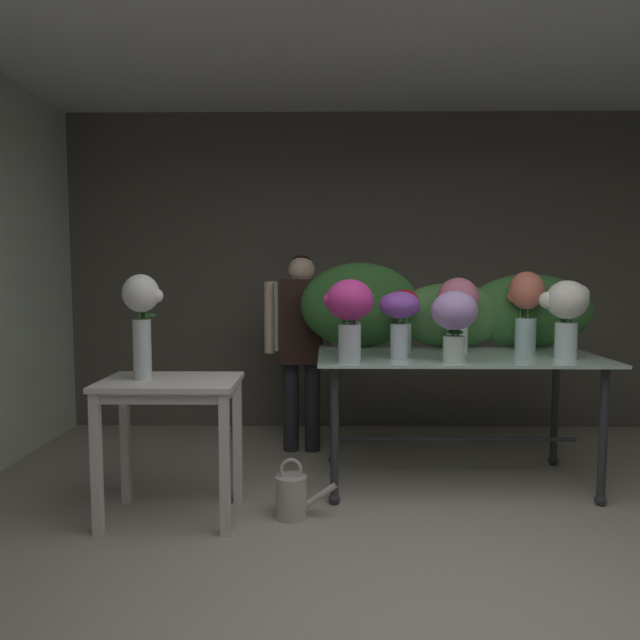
{
  "coord_description": "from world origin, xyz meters",
  "views": [
    {
      "loc": [
        -0.52,
        -1.93,
        1.39
      ],
      "look_at": [
        -0.56,
        1.58,
        1.1
      ],
      "focal_mm": 32.52,
      "sensor_mm": 36.0,
      "label": 1
    }
  ],
  "objects": [
    {
      "name": "vase_lilac_stock",
      "position": [
        0.22,
        1.46,
        1.13
      ],
      "size": [
        0.27,
        0.27,
        0.42
      ],
      "color": "silver",
      "rests_on": "display_table_glass"
    },
    {
      "name": "vase_coral_ranunculus",
      "position": [
        0.82,
        1.98,
        1.17
      ],
      "size": [
        0.24,
        0.23,
        0.54
      ],
      "color": "silver",
      "rests_on": "display_table_glass"
    },
    {
      "name": "foliage_backdrop",
      "position": [
        0.29,
        2.16,
        1.12
      ],
      "size": [
        2.07,
        0.29,
        0.6
      ],
      "color": "#2D6028",
      "rests_on": "display_table_glass"
    },
    {
      "name": "display_table_glass",
      "position": [
        0.32,
        1.81,
        0.72
      ],
      "size": [
        1.79,
        0.93,
        0.86
      ],
      "color": "silver",
      "rests_on": "ground"
    },
    {
      "name": "vase_ivory_roses",
      "position": [
        0.94,
        1.61,
        1.16
      ],
      "size": [
        0.29,
        0.25,
        0.48
      ],
      "color": "silver",
      "rests_on": "display_table_glass"
    },
    {
      "name": "wall_back",
      "position": [
        0.0,
        3.27,
        1.39
      ],
      "size": [
        5.73,
        0.12,
        2.78
      ],
      "primitive_type": "cube",
      "color": "#5B564C",
      "rests_on": "ground"
    },
    {
      "name": "side_table_white",
      "position": [
        -1.4,
        1.24,
        0.68
      ],
      "size": [
        0.76,
        0.52,
        0.8
      ],
      "color": "silver",
      "rests_on": "ground"
    },
    {
      "name": "vase_fuchsia_snapdragons",
      "position": [
        -0.36,
        1.74,
        1.12
      ],
      "size": [
        0.2,
        0.18,
        0.44
      ],
      "color": "silver",
      "rests_on": "display_table_glass"
    },
    {
      "name": "ground_plane",
      "position": [
        0.0,
        1.64,
        0.0
      ],
      "size": [
        7.45,
        7.45,
        0.0
      ],
      "primitive_type": "plane",
      "color": "#9E9384"
    },
    {
      "name": "florist",
      "position": [
        -0.72,
        2.49,
        0.93
      ],
      "size": [
        0.57,
        0.24,
        1.52
      ],
      "color": "#232328",
      "rests_on": "ground"
    },
    {
      "name": "ceiling_slab",
      "position": [
        0.0,
        1.64,
        2.84
      ],
      "size": [
        5.85,
        3.39,
        0.12
      ],
      "primitive_type": "cube",
      "color": "silver",
      "rests_on": "wall_back"
    },
    {
      "name": "vase_crimson_tulips",
      "position": [
        -0.01,
        1.92,
        1.12
      ],
      "size": [
        0.2,
        0.2,
        0.42
      ],
      "color": "silver",
      "rests_on": "display_table_glass"
    },
    {
      "name": "vase_white_roses_tall",
      "position": [
        -1.55,
        1.24,
        1.16
      ],
      "size": [
        0.22,
        0.2,
        0.58
      ],
      "color": "silver",
      "rests_on": "side_table_white"
    },
    {
      "name": "watering_can",
      "position": [
        -0.72,
        1.25,
        0.13
      ],
      "size": [
        0.35,
        0.18,
        0.34
      ],
      "color": "#B7B2A8",
      "rests_on": "ground"
    },
    {
      "name": "vase_rosy_peonies",
      "position": [
        0.34,
        1.89,
        1.17
      ],
      "size": [
        0.27,
        0.27,
        0.5
      ],
      "color": "silver",
      "rests_on": "display_table_glass"
    },
    {
      "name": "vase_violet_anemones",
      "position": [
        -0.07,
        1.62,
        1.13
      ],
      "size": [
        0.25,
        0.25,
        0.41
      ],
      "color": "silver",
      "rests_on": "display_table_glass"
    },
    {
      "name": "vase_magenta_freesia",
      "position": [
        -0.39,
        1.44,
        1.17
      ],
      "size": [
        0.3,
        0.28,
        0.49
      ],
      "color": "silver",
      "rests_on": "display_table_glass"
    }
  ]
}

